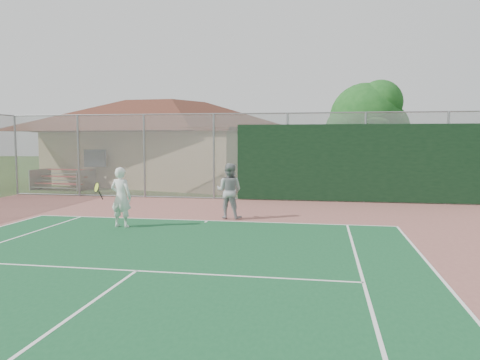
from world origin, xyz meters
name	(u,v)px	position (x,y,z in m)	size (l,w,h in m)	color
back_fence	(290,159)	(2.11, 16.98, 1.67)	(20.08, 0.11, 3.53)	gray
clubhouse	(167,134)	(-5.27, 23.62, 2.77)	(14.44, 11.52, 5.46)	tan
bleachers	(63,179)	(-9.28, 19.51, 0.52)	(2.71, 1.76, 0.98)	#B22D29
tree	(367,121)	(5.22, 18.69, 3.22)	(3.52, 3.33, 4.90)	#362413
player_white_front	(121,198)	(-2.14, 10.47, 0.84)	(1.08, 0.71, 1.68)	white
player_grey_back	(229,192)	(0.56, 12.42, 0.85)	(0.92, 0.77, 1.71)	#97999C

